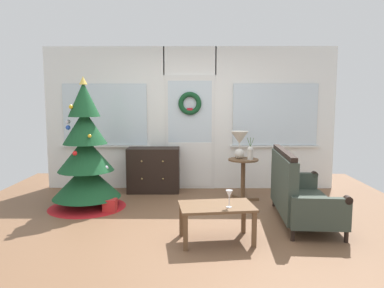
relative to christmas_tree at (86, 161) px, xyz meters
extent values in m
plane|color=brown|center=(1.54, -0.84, -0.71)|extent=(6.76, 6.76, 0.00)
cube|color=white|center=(0.01, 1.25, 0.56)|extent=(2.15, 0.08, 2.55)
cube|color=white|center=(3.06, 1.25, 0.56)|extent=(2.15, 0.08, 2.55)
cube|color=white|center=(1.54, 1.25, 1.59)|extent=(0.94, 0.08, 0.50)
cube|color=silver|center=(1.54, 1.21, 0.31)|extent=(0.90, 0.05, 2.05)
cube|color=white|center=(1.54, 1.19, -0.26)|extent=(0.78, 0.02, 0.80)
cube|color=silver|center=(1.54, 1.19, 0.69)|extent=(0.78, 0.01, 1.10)
cube|color=silver|center=(0.01, 1.19, 0.64)|extent=(1.50, 0.01, 1.10)
cube|color=silver|center=(3.06, 1.19, 0.64)|extent=(1.50, 0.01, 1.10)
cube|color=silver|center=(0.01, 1.18, 0.07)|extent=(1.59, 0.06, 0.03)
cube|color=silver|center=(3.06, 1.18, 0.07)|extent=(1.59, 0.06, 0.03)
torus|color=#164424|center=(1.54, 1.15, 0.84)|extent=(0.41, 0.09, 0.41)
cube|color=red|center=(1.54, 1.13, 0.71)|extent=(0.10, 0.02, 0.10)
cylinder|color=#4C331E|center=(0.00, 0.00, -0.60)|extent=(0.10, 0.10, 0.22)
cone|color=red|center=(0.00, 0.00, -0.66)|extent=(1.15, 1.15, 0.10)
cone|color=#194C28|center=(0.00, 0.00, -0.30)|extent=(1.01, 1.01, 0.51)
cone|color=#194C28|center=(0.00, 0.00, 0.10)|extent=(0.83, 0.83, 0.51)
cone|color=#194C28|center=(0.00, 0.00, 0.51)|extent=(0.64, 0.64, 0.51)
cone|color=#194C28|center=(0.00, 0.00, 0.91)|extent=(0.46, 0.46, 0.51)
cone|color=#E0BC4C|center=(0.00, 0.00, 1.18)|extent=(0.12, 0.12, 0.12)
sphere|color=red|center=(0.07, 0.35, -0.21)|extent=(0.05, 0.05, 0.05)
sphere|color=gold|center=(0.14, -0.25, 0.40)|extent=(0.05, 0.05, 0.05)
sphere|color=silver|center=(-0.23, -0.03, 0.58)|extent=(0.06, 0.06, 0.06)
sphere|color=#264CB2|center=(-0.21, -0.11, 0.51)|extent=(0.07, 0.07, 0.07)
sphere|color=red|center=(-0.05, -0.33, 0.16)|extent=(0.07, 0.07, 0.07)
sphere|color=gold|center=(-0.15, -0.12, 0.80)|extent=(0.06, 0.06, 0.06)
sphere|color=silver|center=(0.32, -0.09, -0.09)|extent=(0.07, 0.07, 0.07)
cube|color=black|center=(0.90, 0.95, -0.32)|extent=(0.91, 0.43, 0.78)
sphere|color=tan|center=(0.73, 0.72, -0.13)|extent=(0.03, 0.03, 0.03)
sphere|color=tan|center=(1.09, 0.73, -0.13)|extent=(0.03, 0.03, 0.03)
sphere|color=tan|center=(0.73, 0.72, -0.43)|extent=(0.03, 0.03, 0.03)
sphere|color=tan|center=(1.09, 0.73, -0.43)|extent=(0.03, 0.03, 0.03)
cylinder|color=black|center=(3.35, -1.35, -0.64)|extent=(0.05, 0.05, 0.14)
cylinder|color=black|center=(3.44, 0.03, -0.64)|extent=(0.05, 0.05, 0.14)
cylinder|color=black|center=(2.76, -1.32, -0.64)|extent=(0.05, 0.05, 0.14)
cylinder|color=black|center=(2.84, 0.07, -0.64)|extent=(0.05, 0.05, 0.14)
cube|color=#384238|center=(3.10, -0.64, -0.50)|extent=(0.80, 1.37, 0.14)
cube|color=#384238|center=(2.80, -0.62, -0.12)|extent=(0.20, 1.33, 0.62)
cube|color=black|center=(2.80, -0.62, 0.22)|extent=(0.16, 1.30, 0.06)
cube|color=#384238|center=(3.05, -1.35, -0.38)|extent=(0.67, 0.13, 0.38)
cylinder|color=black|center=(3.34, -1.37, -0.21)|extent=(0.10, 0.10, 0.09)
cube|color=#384238|center=(3.14, 0.07, -0.38)|extent=(0.67, 0.13, 0.38)
cylinder|color=black|center=(3.43, 0.05, -0.21)|extent=(0.10, 0.10, 0.09)
cylinder|color=brown|center=(2.40, 0.38, -0.04)|extent=(0.48, 0.48, 0.02)
cylinder|color=brown|center=(2.40, 0.38, -0.38)|extent=(0.07, 0.07, 0.65)
cube|color=brown|center=(2.56, 0.38, -0.69)|extent=(0.20, 0.05, 0.04)
cube|color=brown|center=(2.32, 0.52, -0.69)|extent=(0.14, 0.20, 0.04)
cube|color=brown|center=(2.32, 0.25, -0.69)|extent=(0.14, 0.20, 0.04)
sphere|color=silver|center=(2.34, 0.42, 0.05)|extent=(0.16, 0.16, 0.16)
cylinder|color=silver|center=(2.34, 0.42, 0.18)|extent=(0.02, 0.02, 0.06)
cone|color=silver|center=(2.34, 0.42, 0.31)|extent=(0.28, 0.28, 0.20)
cylinder|color=beige|center=(2.50, 0.32, 0.05)|extent=(0.09, 0.09, 0.16)
sphere|color=beige|center=(2.50, 0.32, 0.13)|extent=(0.10, 0.10, 0.10)
cylinder|color=#4C7042|center=(2.48, 0.32, 0.23)|extent=(0.07, 0.01, 0.17)
cylinder|color=#4C7042|center=(2.50, 0.32, 0.23)|extent=(0.01, 0.01, 0.18)
cylinder|color=#4C7042|center=(2.52, 0.32, 0.23)|extent=(0.07, 0.01, 0.17)
cube|color=brown|center=(1.87, -1.32, -0.30)|extent=(0.90, 0.63, 0.03)
cube|color=brown|center=(1.53, -1.59, -0.51)|extent=(0.05, 0.05, 0.39)
cube|color=brown|center=(2.28, -1.49, -0.51)|extent=(0.05, 0.05, 0.39)
cube|color=brown|center=(1.47, -1.15, -0.51)|extent=(0.05, 0.05, 0.39)
cube|color=brown|center=(2.22, -1.05, -0.51)|extent=(0.05, 0.05, 0.39)
cylinder|color=silver|center=(2.01, -1.41, -0.28)|extent=(0.06, 0.06, 0.01)
cylinder|color=silver|center=(2.01, -1.41, -0.23)|extent=(0.01, 0.01, 0.10)
cone|color=silver|center=(2.01, -1.41, -0.14)|extent=(0.08, 0.08, 0.09)
cube|color=red|center=(0.40, -0.24, -0.62)|extent=(0.19, 0.17, 0.19)
camera|label=1|loc=(1.63, -5.38, 0.91)|focal=34.27mm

